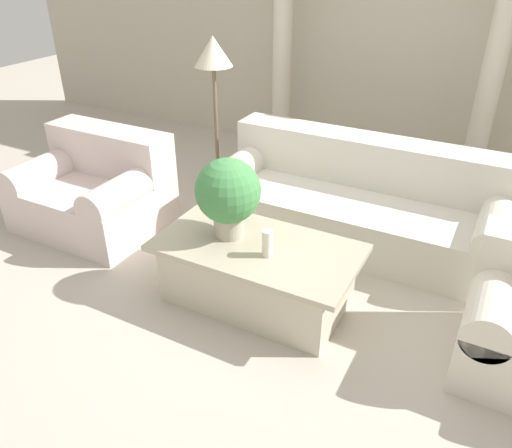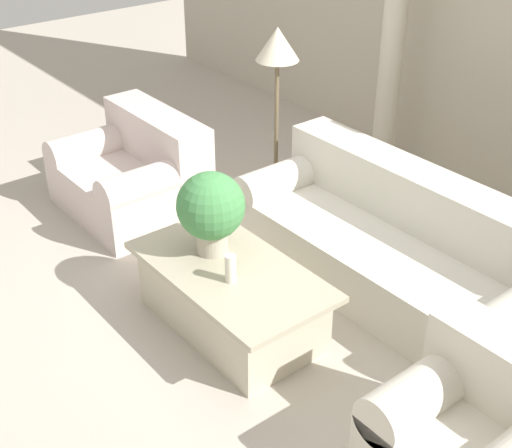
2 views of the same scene
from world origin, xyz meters
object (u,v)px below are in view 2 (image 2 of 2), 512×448
Objects in this scene: potted_plant at (211,208)px; floor_lamp at (277,58)px; coffee_table at (231,297)px; sofa_long at (396,245)px; loveseat at (135,172)px; armchair at (476,432)px.

potted_plant is 1.68m from floor_lamp.
sofa_long is at bearing 74.66° from coffee_table.
loveseat is 2.12× the size of potted_plant.
potted_plant reaches higher than coffee_table.
floor_lamp reaches higher than potted_plant.
coffee_table is 1.63× the size of armchair.
coffee_table is (-0.33, -1.21, -0.09)m from sofa_long.
potted_plant is at bearing -115.76° from sofa_long.
floor_lamp is at bearing 124.92° from potted_plant.
coffee_table is at bearing -10.63° from loveseat.
coffee_table is 2.06m from floor_lamp.
floor_lamp is (0.65, 1.00, 0.95)m from loveseat.
armchair is (3.57, -0.14, -0.00)m from loveseat.
armchair is at bearing -2.25° from loveseat.
loveseat is 1.53m from floor_lamp.
armchair is (2.00, 0.17, -0.45)m from potted_plant.
loveseat is 0.86× the size of coffee_table.
potted_plant reaches higher than loveseat.
floor_lamp reaches higher than sofa_long.
floor_lamp is 1.80× the size of armchair.
floor_lamp is at bearing 158.61° from armchair.
loveseat is 1.41× the size of armchair.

